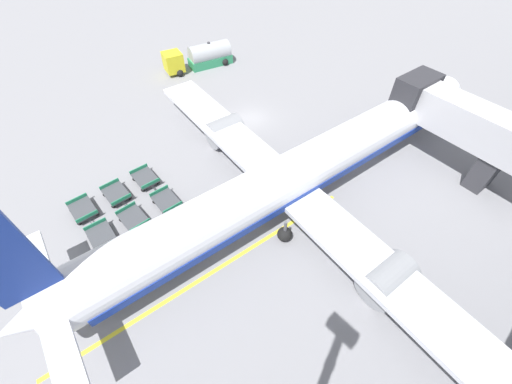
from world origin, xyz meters
TOP-DOWN VIEW (x-y plane):
  - ground_plane at (0.00, 0.00)m, footprint 500.00×500.00m
  - airplane at (11.29, -5.39)m, footprint 38.68×43.28m
  - fuel_tanker_primary at (-13.75, 3.74)m, footprint 4.70×9.56m
  - baggage_dolly_row_near_col_a at (0.52, -19.27)m, footprint 3.24×1.93m
  - baggage_dolly_row_near_col_b at (4.08, -19.32)m, footprint 3.26×2.00m
  - baggage_dolly_row_near_col_c at (7.96, -19.69)m, footprint 3.27×2.01m
  - baggage_dolly_row_mid_a_col_a at (0.74, -16.44)m, footprint 3.23×1.90m
  - baggage_dolly_row_mid_a_col_b at (4.22, -16.68)m, footprint 3.20×1.86m
  - baggage_dolly_row_mid_a_col_c at (8.05, -16.78)m, footprint 3.26×1.98m
  - baggage_dolly_row_mid_b_col_a at (0.79, -13.64)m, footprint 3.24×1.95m
  - baggage_dolly_row_mid_b_col_b at (4.44, -13.74)m, footprint 3.25×1.95m
  - baggage_dolly_row_mid_b_col_c at (8.27, -14.05)m, footprint 3.24×1.93m
  - stand_guidance_stripe at (12.13, -14.57)m, footprint 3.22×23.82m

SIDE VIEW (x-z plane):
  - ground_plane at x=0.00m, z-range 0.00..0.00m
  - stand_guidance_stripe at x=12.13m, z-range 0.00..0.01m
  - baggage_dolly_row_near_col_a at x=0.52m, z-range 0.02..0.94m
  - baggage_dolly_row_near_col_b at x=4.08m, z-range 0.02..0.94m
  - baggage_dolly_row_near_col_c at x=7.96m, z-range 0.02..0.94m
  - baggage_dolly_row_mid_a_col_a at x=0.74m, z-range 0.02..0.94m
  - baggage_dolly_row_mid_a_col_b at x=4.22m, z-range 0.02..0.94m
  - baggage_dolly_row_mid_a_col_c at x=8.05m, z-range 0.02..0.94m
  - baggage_dolly_row_mid_b_col_a at x=0.79m, z-range 0.02..0.94m
  - baggage_dolly_row_mid_b_col_b at x=4.44m, z-range 0.02..0.94m
  - baggage_dolly_row_mid_b_col_c at x=8.27m, z-range 0.02..0.94m
  - fuel_tanker_primary at x=-13.75m, z-range -0.22..2.93m
  - airplane at x=11.29m, z-range -3.62..9.39m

